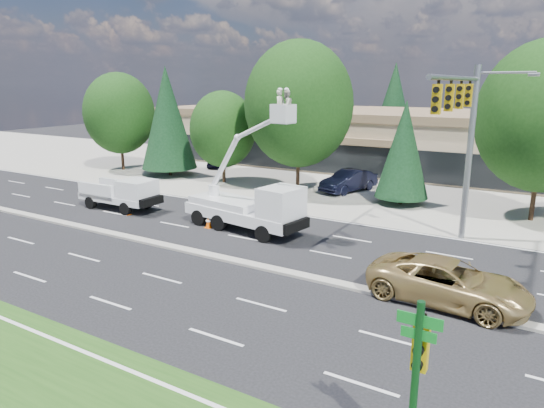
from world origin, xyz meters
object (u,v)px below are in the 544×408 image
Objects in this scene: street_sign_pole at (417,370)px; minivan at (448,282)px; bucket_truck at (254,202)px; signal_mast at (465,128)px; utility_pickup at (123,197)px.

street_sign_pole is 0.68× the size of minivan.
bucket_truck is (-12.18, 12.79, -0.70)m from street_sign_pole.
signal_mast is 15.99m from street_sign_pole.
utility_pickup is (-20.30, -2.84, -5.19)m from signal_mast.
street_sign_pole is 9.21m from minivan.
bucket_truck is (-10.21, -2.66, -4.31)m from signal_mast.
street_sign_pole is at bearing -30.18° from utility_pickup.
signal_mast is 1.26× the size of bucket_truck.
signal_mast is 11.40m from bucket_truck.
street_sign_pole is at bearing -169.28° from minivan.
bucket_truck is (10.09, 0.18, 0.88)m from utility_pickup.
utility_pickup is at bearing 150.49° from street_sign_pole.
signal_mast reaches higher than street_sign_pole.
minivan is at bearing -10.01° from bucket_truck.
bucket_truck reaches higher than minivan.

